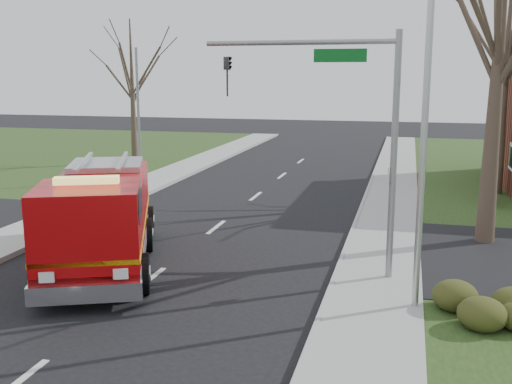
# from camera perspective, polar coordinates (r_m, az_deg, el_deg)

# --- Properties ---
(ground) EXTENTS (120.00, 120.00, 0.00)m
(ground) POSITION_cam_1_polar(r_m,az_deg,el_deg) (17.23, -10.10, -8.21)
(ground) COLOR black
(ground) RESTS_ON ground
(sidewalk_right) EXTENTS (2.40, 80.00, 0.15)m
(sidewalk_right) POSITION_cam_1_polar(r_m,az_deg,el_deg) (15.79, 11.18, -9.79)
(sidewalk_right) COLOR gray
(sidewalk_right) RESTS_ON ground
(health_center_sign) EXTENTS (0.12, 2.00, 1.40)m
(health_center_sign) POSITION_cam_1_polar(r_m,az_deg,el_deg) (27.91, 21.61, 0.50)
(health_center_sign) COLOR #4B1115
(health_center_sign) RESTS_ON ground
(hedge_corner) EXTENTS (2.80, 2.00, 0.90)m
(hedge_corner) POSITION_cam_1_polar(r_m,az_deg,el_deg) (14.82, 22.04, -9.75)
(hedge_corner) COLOR #343C15
(hedge_corner) RESTS_ON lawn_right
(bare_tree_near) EXTENTS (6.00, 6.00, 12.00)m
(bare_tree_near) POSITION_cam_1_polar(r_m,az_deg,el_deg) (21.00, 22.33, 15.13)
(bare_tree_near) COLOR #3C3023
(bare_tree_near) RESTS_ON ground
(bare_tree_far) EXTENTS (5.25, 5.25, 10.50)m
(bare_tree_far) POSITION_cam_1_polar(r_m,az_deg,el_deg) (30.06, 22.77, 11.88)
(bare_tree_far) COLOR #3C3023
(bare_tree_far) RESTS_ON ground
(bare_tree_left) EXTENTS (4.50, 4.50, 9.00)m
(bare_tree_left) POSITION_cam_1_polar(r_m,az_deg,el_deg) (38.63, -11.75, 10.78)
(bare_tree_left) COLOR #3C3023
(bare_tree_left) RESTS_ON ground
(traffic_signal_mast) EXTENTS (5.29, 0.18, 6.80)m
(traffic_signal_mast) POSITION_cam_1_polar(r_m,az_deg,el_deg) (16.37, 8.61, 7.68)
(traffic_signal_mast) COLOR gray
(traffic_signal_mast) RESTS_ON ground
(streetlight_pole) EXTENTS (1.48, 0.16, 8.40)m
(streetlight_pole) POSITION_cam_1_polar(r_m,az_deg,el_deg) (14.30, 15.52, 6.29)
(streetlight_pole) COLOR #B7BABF
(streetlight_pole) RESTS_ON ground
(utility_pole_far) EXTENTS (0.14, 0.14, 7.00)m
(utility_pole_far) POSITION_cam_1_polar(r_m,az_deg,el_deg) (31.91, -11.13, 7.06)
(utility_pole_far) COLOR gray
(utility_pole_far) RESTS_ON ground
(fire_engine) EXTENTS (5.45, 8.20, 3.14)m
(fire_engine) POSITION_cam_1_polar(r_m,az_deg,el_deg) (18.34, -14.62, -2.59)
(fire_engine) COLOR #AC070A
(fire_engine) RESTS_ON ground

